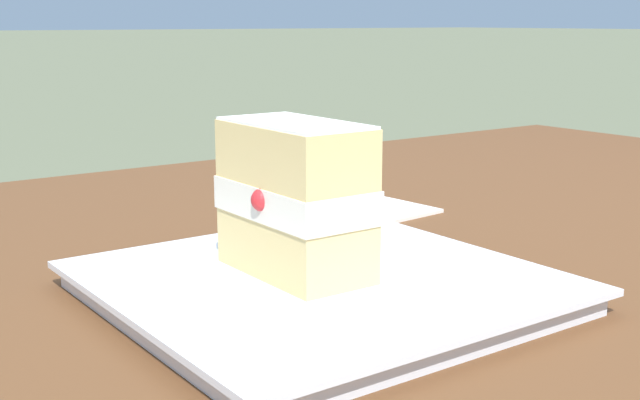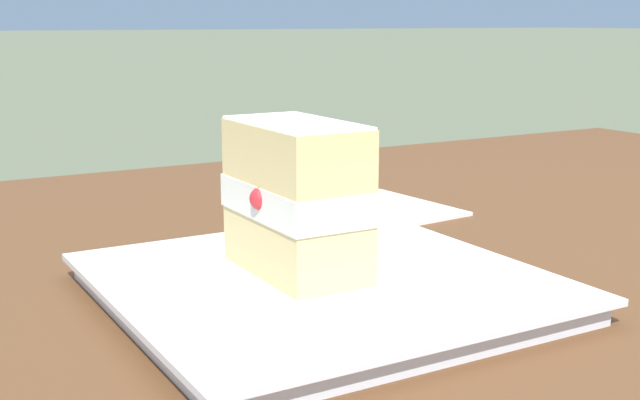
% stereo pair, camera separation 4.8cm
% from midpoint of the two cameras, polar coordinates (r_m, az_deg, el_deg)
% --- Properties ---
extents(dessert_plate, '(0.24, 0.24, 0.02)m').
position_cam_midpoint_polar(dessert_plate, '(0.50, -2.80, -6.01)').
color(dessert_plate, white).
rests_on(dessert_plate, patio_table).
extents(cake_slice, '(0.10, 0.06, 0.09)m').
position_cam_midpoint_polar(cake_slice, '(0.49, -4.56, 0.09)').
color(cake_slice, '#E0C17A').
rests_on(cake_slice, dessert_plate).
extents(paper_napkin, '(0.13, 0.11, 0.00)m').
position_cam_midpoint_polar(paper_napkin, '(0.74, 0.47, -0.50)').
color(paper_napkin, silver).
rests_on(paper_napkin, patio_table).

